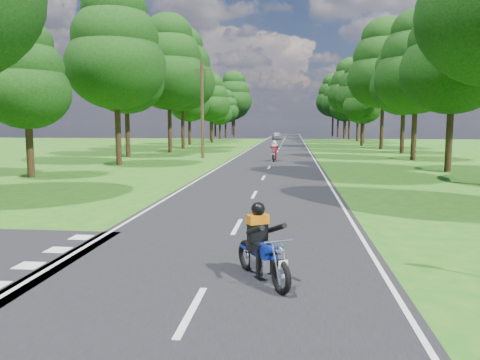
# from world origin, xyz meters

# --- Properties ---
(ground) EXTENTS (160.00, 160.00, 0.00)m
(ground) POSITION_xyz_m (0.00, 0.00, 0.00)
(ground) COLOR #1D6216
(ground) RESTS_ON ground
(main_road) EXTENTS (7.00, 140.00, 0.02)m
(main_road) POSITION_xyz_m (0.00, 50.00, 0.01)
(main_road) COLOR black
(main_road) RESTS_ON ground
(road_markings) EXTENTS (7.40, 140.00, 0.01)m
(road_markings) POSITION_xyz_m (-0.14, 48.13, 0.02)
(road_markings) COLOR silver
(road_markings) RESTS_ON main_road
(treeline) EXTENTS (40.00, 115.35, 14.78)m
(treeline) POSITION_xyz_m (1.43, 60.06, 8.25)
(treeline) COLOR black
(treeline) RESTS_ON ground
(telegraph_pole) EXTENTS (1.20, 0.26, 8.00)m
(telegraph_pole) POSITION_xyz_m (-6.00, 28.00, 4.07)
(telegraph_pole) COLOR #382616
(telegraph_pole) RESTS_ON ground
(rider_near_blue) EXTENTS (1.37, 1.79, 1.45)m
(rider_near_blue) POSITION_xyz_m (1.00, -2.49, 0.74)
(rider_near_blue) COLOR #0D2194
(rider_near_blue) RESTS_ON main_road
(rider_far_red) EXTENTS (0.74, 1.93, 1.58)m
(rider_far_red) POSITION_xyz_m (0.14, 25.47, 0.81)
(rider_far_red) COLOR maroon
(rider_far_red) RESTS_ON main_road
(distant_car) EXTENTS (2.04, 4.12, 1.35)m
(distant_car) POSITION_xyz_m (-1.37, 76.28, 0.70)
(distant_car) COLOR #BABCC1
(distant_car) RESTS_ON main_road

